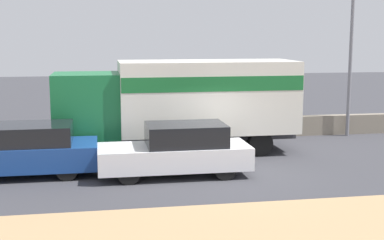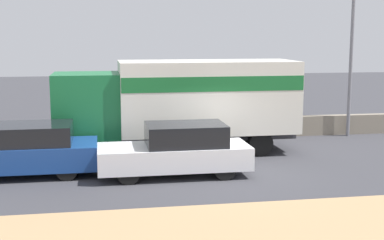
# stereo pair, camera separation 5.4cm
# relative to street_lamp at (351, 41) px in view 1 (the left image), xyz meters

# --- Properties ---
(ground_plane) EXTENTS (80.00, 80.00, 0.00)m
(ground_plane) POSITION_rel_street_lamp_xyz_m (-6.67, -5.15, -3.82)
(ground_plane) COLOR #38383D
(stone_wall_backdrop) EXTENTS (60.00, 0.35, 0.80)m
(stone_wall_backdrop) POSITION_rel_street_lamp_xyz_m (-6.67, 0.39, -3.42)
(stone_wall_backdrop) COLOR gray
(stone_wall_backdrop) RESTS_ON ground_plane
(street_lamp) EXTENTS (0.56, 0.28, 6.56)m
(street_lamp) POSITION_rel_street_lamp_xyz_m (0.00, 0.00, 0.00)
(street_lamp) COLOR slate
(street_lamp) RESTS_ON ground_plane
(box_truck) EXTENTS (8.25, 2.48, 3.20)m
(box_truck) POSITION_rel_street_lamp_xyz_m (-7.11, -2.05, -1.93)
(box_truck) COLOR #196B38
(box_truck) RESTS_ON ground_plane
(car_hatchback) EXTENTS (4.40, 1.72, 1.52)m
(car_hatchback) POSITION_rel_street_lamp_xyz_m (-7.77, -5.01, -3.07)
(car_hatchback) COLOR silver
(car_hatchback) RESTS_ON ground_plane
(car_sedan_second) EXTENTS (4.53, 1.90, 1.51)m
(car_sedan_second) POSITION_rel_street_lamp_xyz_m (-12.25, -4.22, -3.08)
(car_sedan_second) COLOR navy
(car_sedan_second) RESTS_ON ground_plane
(pedestrian) EXTENTS (0.40, 0.40, 1.83)m
(pedestrian) POSITION_rel_street_lamp_xyz_m (-11.34, -0.13, -2.87)
(pedestrian) COLOR #1E1E2D
(pedestrian) RESTS_ON ground_plane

